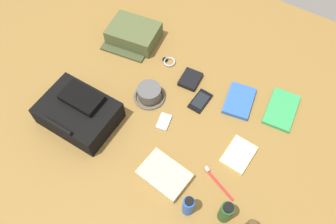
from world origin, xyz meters
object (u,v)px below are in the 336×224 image
(wallet, at_px, (190,79))
(backpack, at_px, (79,112))
(paperback_novel, at_px, (281,110))
(media_player, at_px, (165,122))
(bucket_hat, at_px, (149,94))
(notepad, at_px, (239,155))
(deodorant_spray, at_px, (188,206))
(travel_guidebook, at_px, (239,101))
(cell_phone, at_px, (200,101))
(shampoo_bottle, at_px, (226,212))
(folded_towel, at_px, (164,175))
(toothbrush, at_px, (217,181))
(wristwatch, at_px, (169,62))
(toiletry_pouch, at_px, (133,34))

(wallet, bearing_deg, backpack, 49.82)
(paperback_novel, relative_size, media_player, 2.38)
(backpack, distance_m, wallet, 0.55)
(bucket_hat, relative_size, notepad, 1.01)
(deodorant_spray, xyz_separation_m, notepad, (-0.07, -0.32, -0.05))
(media_player, distance_m, notepad, 0.36)
(travel_guidebook, height_order, cell_phone, travel_guidebook)
(shampoo_bottle, distance_m, folded_towel, 0.29)
(toothbrush, xyz_separation_m, wallet, (0.35, -0.39, 0.01))
(notepad, bearing_deg, toothbrush, 84.15)
(bucket_hat, height_order, wristwatch, bucket_hat)
(travel_guidebook, bearing_deg, toothbrush, 102.81)
(toiletry_pouch, xyz_separation_m, wristwatch, (-0.24, 0.03, -0.04))
(media_player, bearing_deg, backpack, 28.68)
(backpack, distance_m, folded_towel, 0.48)
(travel_guidebook, bearing_deg, toiletry_pouch, -5.56)
(backpack, height_order, wallet, backpack)
(backpack, xyz_separation_m, notepad, (-0.69, -0.21, -0.05))
(paperback_novel, distance_m, toothbrush, 0.48)
(travel_guidebook, xyz_separation_m, media_player, (0.24, 0.28, -0.00))
(media_player, relative_size, toothbrush, 0.55)
(deodorant_spray, relative_size, media_player, 1.39)
(toiletry_pouch, xyz_separation_m, notepad, (-0.77, 0.31, -0.03))
(bucket_hat, distance_m, deodorant_spray, 0.56)
(paperback_novel, bearing_deg, shampoo_bottle, 89.25)
(travel_guidebook, xyz_separation_m, notepad, (-0.12, 0.25, -0.00))
(paperback_novel, bearing_deg, toothbrush, 78.43)
(travel_guidebook, bearing_deg, folded_towel, 78.16)
(wristwatch, height_order, notepad, notepad)
(cell_phone, relative_size, wallet, 1.15)
(wallet, xyz_separation_m, notepad, (-0.38, 0.24, -0.00))
(toiletry_pouch, distance_m, wristwatch, 0.24)
(travel_guidebook, bearing_deg, wristwatch, -4.36)
(travel_guidebook, bearing_deg, deodorant_spray, 94.75)
(deodorant_spray, xyz_separation_m, cell_phone, (0.20, -0.48, -0.06))
(shampoo_bottle, relative_size, wallet, 1.21)
(backpack, height_order, folded_towel, backpack)
(wristwatch, height_order, toothbrush, toothbrush)
(paperback_novel, height_order, travel_guidebook, travel_guidebook)
(wristwatch, bearing_deg, wallet, 163.73)
(toiletry_pouch, distance_m, paperback_novel, 0.84)
(shampoo_bottle, bearing_deg, bucket_hat, -29.73)
(notepad, bearing_deg, wallet, -29.00)
(travel_guidebook, height_order, wristwatch, travel_guidebook)
(deodorant_spray, relative_size, toothbrush, 0.77)
(media_player, height_order, wristwatch, same)
(media_player, xyz_separation_m, folded_towel, (-0.14, 0.22, 0.01))
(deodorant_spray, height_order, notepad, deodorant_spray)
(deodorant_spray, xyz_separation_m, paperback_novel, (-0.14, -0.63, -0.05))
(toiletry_pouch, relative_size, wallet, 2.51)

